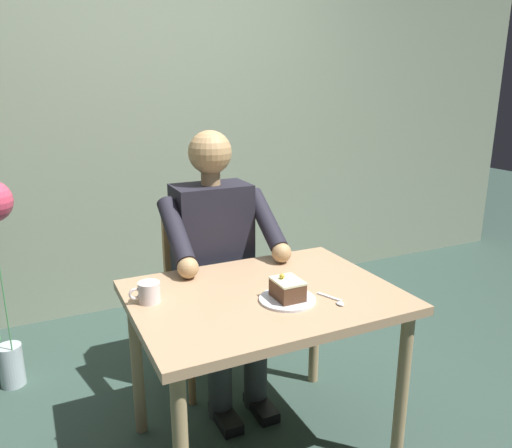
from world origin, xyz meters
The scene contains 9 objects.
ground_plane centered at (0.00, 0.00, 0.00)m, with size 14.00×14.00×0.00m, color #30453C.
cafe_rear_panel centered at (0.00, -1.70, 1.50)m, with size 6.40×0.12×3.00m, color gray.
dining_table centered at (0.00, 0.00, 0.62)m, with size 1.01×0.76×0.71m.
chair centered at (0.00, -0.66, 0.50)m, with size 0.42×0.42×0.90m.
seated_person centered at (0.00, -0.49, 0.67)m, with size 0.53×0.58×1.28m.
dessert_plate centered at (-0.05, 0.10, 0.71)m, with size 0.21×0.21×0.01m, color silver.
cake_slice centered at (-0.05, 0.10, 0.75)m, with size 0.10×0.12×0.09m.
coffee_cup centered at (0.42, -0.11, 0.75)m, with size 0.12×0.08×0.08m.
dessert_spoon centered at (-0.20, 0.19, 0.71)m, with size 0.05×0.14×0.01m.
Camera 1 is at (0.79, 1.58, 1.49)m, focal length 34.63 mm.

